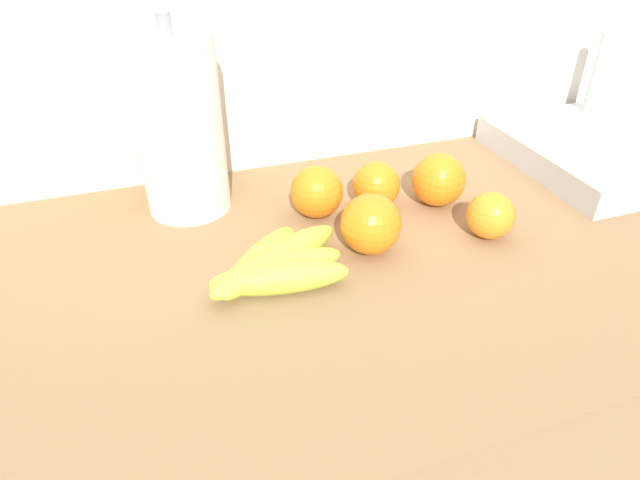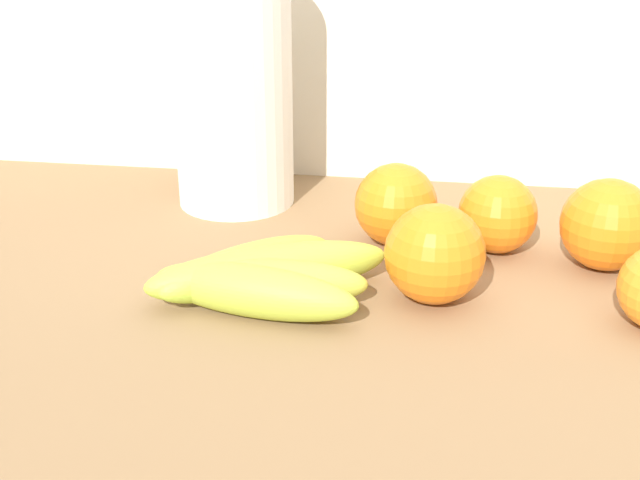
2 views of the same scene
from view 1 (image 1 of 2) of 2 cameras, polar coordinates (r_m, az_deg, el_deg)
counter at (r=1.14m, az=14.98°, el=-18.16°), size 1.71×0.61×0.90m
wall_back at (r=1.21m, az=8.14°, el=-0.55°), size 2.11×0.06×1.30m
banana_bunch at (r=0.68m, az=-4.79°, el=-2.78°), size 0.20×0.15×0.04m
orange_center at (r=0.85m, az=12.16°, el=6.12°), size 0.08×0.08×0.08m
orange_far_right at (r=0.83m, az=5.84°, el=5.68°), size 0.07×0.07×0.07m
orange_back_right at (r=0.79m, az=17.22°, el=2.46°), size 0.07×0.07×0.07m
orange_right at (r=0.72m, az=5.28°, el=1.63°), size 0.08×0.08×0.08m
orange_front at (r=0.80m, az=-0.34°, el=5.01°), size 0.08×0.08×0.08m
paper_towel_roll at (r=0.81m, az=-14.32°, el=11.13°), size 0.12×0.12×0.28m
sink_basin at (r=1.13m, az=29.25°, el=8.59°), size 0.42×0.32×0.19m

